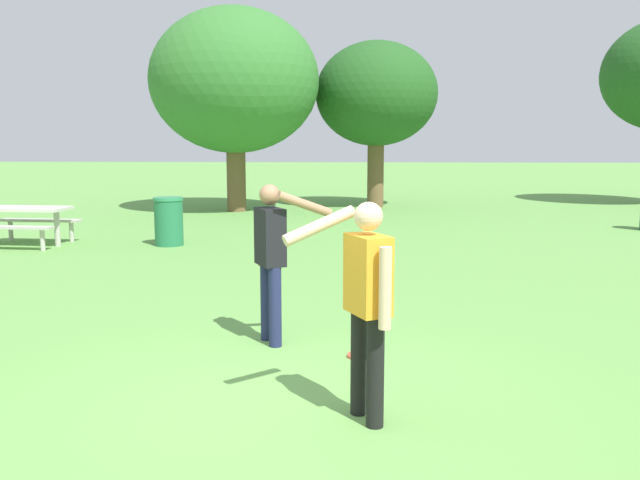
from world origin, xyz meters
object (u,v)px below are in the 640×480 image
Objects in this scene: picnic_table_near at (25,218)px; tree_broad_center at (376,95)px; person_catcher at (272,251)px; person_thrower at (366,295)px; frisbee at (362,356)px; trash_can_beside_table at (169,221)px; tree_tall_left at (235,81)px.

tree_broad_center reaches higher than picnic_table_near.
person_thrower is at bearing -64.23° from person_catcher.
person_catcher is at bearing -47.83° from picnic_table_near.
person_catcher is 5.93× the size of frisbee.
trash_can_beside_table is 0.19× the size of tree_broad_center.
person_catcher is at bearing -78.56° from tree_tall_left.
person_thrower is 1.00× the size of person_catcher.
tree_broad_center is (1.47, 14.63, 2.50)m from person_catcher.
person_catcher is 0.28× the size of tree_tall_left.
frisbee is 14.49m from tree_tall_left.
tree_broad_center is (4.12, 1.52, -0.29)m from tree_tall_left.
tree_broad_center is (4.32, 8.17, 2.97)m from trash_can_beside_table.
tree_tall_left is at bearing 88.30° from trash_can_beside_table.
trash_can_beside_table reaches higher than picnic_table_near.
picnic_table_near is at bearing 128.88° from person_thrower.
trash_can_beside_table is at bearing 113.80° from person_catcher.
tree_broad_center is (7.15, 8.36, 2.90)m from picnic_table_near.
person_thrower is 2.14m from person_catcher.
frisbee is at bearing -92.08° from tree_broad_center.
person_thrower is at bearing -89.54° from frisbee.
person_thrower is 0.28× the size of tree_tall_left.
trash_can_beside_table is at bearing 118.69° from frisbee.
person_thrower is 1.71× the size of trash_can_beside_table.
tree_tall_left reaches higher than frisbee.
person_thrower is at bearing -76.60° from tree_tall_left.
tree_broad_center is (0.54, 16.56, 2.50)m from person_thrower.
person_thrower is 10.54m from picnic_table_near.
tree_broad_center is at bearing 84.28° from person_catcher.
tree_tall_left is at bearing 103.40° from person_thrower.
frisbee is at bearing 90.46° from person_thrower.
tree_broad_center is (0.55, 15.06, 3.45)m from frisbee.
frisbee is 0.05× the size of tree_broad_center.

